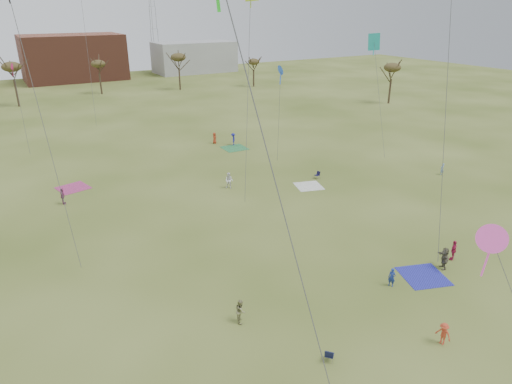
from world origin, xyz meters
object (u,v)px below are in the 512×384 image
camp_chair_right (317,176)px  camp_chair_center (329,357)px  flyer_near_right (392,277)px  spectator_fore_a (454,250)px  radio_tower (152,6)px

camp_chair_right → camp_chair_center: bearing=-43.3°
flyer_near_right → spectator_fore_a: bearing=66.1°
camp_chair_right → radio_tower: bearing=164.5°
camp_chair_center → camp_chair_right: size_ratio=1.00×
spectator_fore_a → camp_chair_right: bearing=-122.6°
spectator_fore_a → flyer_near_right: bearing=-25.7°
radio_tower → camp_chair_center: bearing=-104.5°
flyer_near_right → camp_chair_center: flyer_near_right is taller
flyer_near_right → camp_chair_center: size_ratio=1.67×
camp_chair_center → camp_chair_right: bearing=-77.5°
flyer_near_right → radio_tower: radio_tower is taller
flyer_near_right → spectator_fore_a: size_ratio=0.84×
camp_chair_right → radio_tower: radio_tower is taller
camp_chair_center → radio_tower: bearing=-55.9°
camp_chair_center → radio_tower: size_ratio=0.02×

